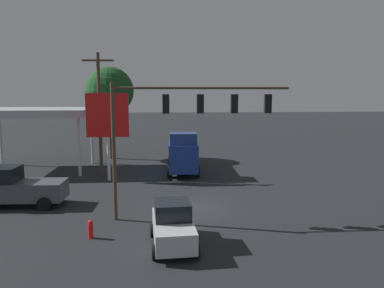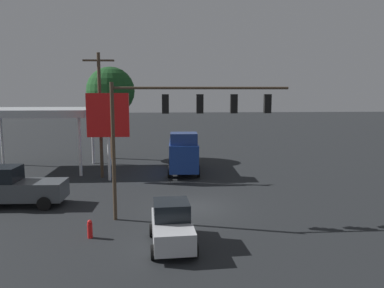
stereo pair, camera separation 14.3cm
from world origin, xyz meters
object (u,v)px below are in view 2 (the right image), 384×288
(street_tree, at_px, (111,91))
(fire_hydrant, at_px, (90,229))
(utility_pole, at_px, (100,113))
(hatchback_crossing, at_px, (172,225))
(traffic_signal_assembly, at_px, (184,115))
(delivery_truck, at_px, (183,152))
(price_sign, at_px, (108,118))
(pickup_parked, at_px, (18,188))

(street_tree, height_order, fire_hydrant, street_tree)
(utility_pole, xyz_separation_m, hatchback_crossing, (-5.40, 13.73, -4.23))
(utility_pole, bearing_deg, traffic_signal_assembly, 121.17)
(delivery_truck, bearing_deg, traffic_signal_assembly, -0.94)
(price_sign, bearing_deg, utility_pole, -53.16)
(price_sign, relative_size, hatchback_crossing, 1.72)
(price_sign, relative_size, street_tree, 0.72)
(hatchback_crossing, bearing_deg, fire_hydrant, -110.05)
(price_sign, xyz_separation_m, hatchback_crossing, (-4.67, 12.75, -3.89))
(utility_pole, xyz_separation_m, fire_hydrant, (-1.56, 12.61, -4.74))
(utility_pole, distance_m, fire_hydrant, 13.57)
(hatchback_crossing, height_order, delivery_truck, delivery_truck)
(pickup_parked, height_order, street_tree, street_tree)
(traffic_signal_assembly, relative_size, street_tree, 1.00)
(delivery_truck, xyz_separation_m, street_tree, (6.99, -6.94, 5.16))
(utility_pole, height_order, street_tree, utility_pole)
(street_tree, bearing_deg, price_sign, 96.88)
(fire_hydrant, bearing_deg, price_sign, -85.93)
(price_sign, height_order, street_tree, street_tree)
(traffic_signal_assembly, relative_size, fire_hydrant, 10.59)
(pickup_parked, bearing_deg, delivery_truck, -137.70)
(delivery_truck, xyz_separation_m, pickup_parked, (10.32, 8.83, -0.58))
(traffic_signal_assembly, distance_m, price_sign, 10.62)
(traffic_signal_assembly, bearing_deg, pickup_parked, -16.39)
(delivery_truck, bearing_deg, fire_hydrant, -18.09)
(price_sign, height_order, pickup_parked, price_sign)
(delivery_truck, height_order, fire_hydrant, delivery_truck)
(traffic_signal_assembly, xyz_separation_m, price_sign, (5.38, -9.13, -0.77))
(utility_pole, bearing_deg, price_sign, 126.84)
(traffic_signal_assembly, relative_size, delivery_truck, 1.36)
(utility_pole, relative_size, pickup_parked, 1.86)
(hatchback_crossing, relative_size, pickup_parked, 0.74)
(delivery_truck, distance_m, fire_hydrant, 15.14)
(utility_pole, relative_size, street_tree, 1.06)
(traffic_signal_assembly, relative_size, price_sign, 1.39)
(delivery_truck, relative_size, pickup_parked, 1.30)
(traffic_signal_assembly, relative_size, pickup_parked, 1.77)
(delivery_truck, relative_size, fire_hydrant, 7.78)
(price_sign, height_order, hatchback_crossing, price_sign)
(traffic_signal_assembly, bearing_deg, hatchback_crossing, 78.89)
(hatchback_crossing, relative_size, delivery_truck, 0.57)
(hatchback_crossing, xyz_separation_m, street_tree, (5.82, -22.30, 5.91))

